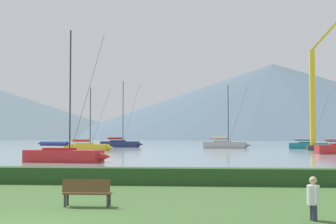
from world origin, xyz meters
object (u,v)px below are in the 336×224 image
Objects in this scene: park_bench_near_path at (87,191)px; person_seated_viewer at (313,196)px; sailboat_slip_7 at (309,145)px; sailboat_slip_9 at (65,155)px; sailboat_slip_11 at (225,144)px; sailboat_slip_6 at (87,147)px; sailboat_slip_0 at (120,144)px; dock_crane at (314,103)px.

person_seated_viewer is at bearing -17.07° from park_bench_near_path.
person_seated_viewer reaches higher than park_bench_near_path.
sailboat_slip_7 is 8.18× the size of person_seated_viewer.
sailboat_slip_9 is at bearing 108.82° from person_seated_viewer.
sailboat_slip_9 is 9.61× the size of person_seated_viewer.
sailboat_slip_7 is at bearing 4.67° from sailboat_slip_11.
sailboat_slip_9 is at bearing -114.28° from sailboat_slip_7.
person_seated_viewer is at bearing -51.47° from sailboat_slip_9.
park_bench_near_path is (9.10, -27.10, -0.16)m from sailboat_slip_9.
sailboat_slip_9 reaches higher than park_bench_near_path.
park_bench_near_path is at bearing -71.13° from sailboat_slip_6.
dock_crane is at bearing -20.09° from sailboat_slip_0.
sailboat_slip_0 is at bearing 98.93° from park_bench_near_path.
sailboat_slip_7 is 57.39m from sailboat_slip_9.
sailboat_slip_11 is 0.51× the size of dock_crane.
sailboat_slip_0 is at bearing 94.03° from person_seated_viewer.
dock_crane is at bearing 68.31° from person_seated_viewer.
person_seated_viewer is 69.64m from dock_crane.
sailboat_slip_9 is 52.72m from sailboat_slip_11.
sailboat_slip_0 is 0.59× the size of dock_crane.
sailboat_slip_7 reaches higher than park_bench_near_path.
sailboat_slip_7 is 78.93m from person_seated_viewer.
sailboat_slip_7 is at bearing 67.00° from sailboat_slip_9.
park_bench_near_path is at bearing -97.85° from sailboat_slip_7.
dock_crane is at bearing 71.39° from park_bench_near_path.
sailboat_slip_11 reaches higher than sailboat_slip_7.
sailboat_slip_6 is at bearing -128.15° from sailboat_slip_11.
park_bench_near_path is 7.38m from person_seated_viewer.
park_bench_near_path is 69.46m from dock_crane.
sailboat_slip_0 is 10.99× the size of person_seated_viewer.
sailboat_slip_11 reaches higher than sailboat_slip_6.
person_seated_viewer is (22.40, -61.04, 0.03)m from sailboat_slip_6.
park_bench_near_path is 1.31× the size of person_seated_viewer.
sailboat_slip_7 is at bearing 69.09° from person_seated_viewer.
sailboat_slip_0 reaches higher than sailboat_slip_11.
sailboat_slip_11 is 79.46m from person_seated_viewer.
sailboat_slip_9 is 0.51× the size of dock_crane.
sailboat_slip_9 is 49.48m from dock_crane.
park_bench_near_path is (14.77, -83.92, -0.23)m from sailboat_slip_0.
sailboat_slip_6 is 7.95× the size of person_seated_viewer.
sailboat_slip_7 is 0.44× the size of dock_crane.
sailboat_slip_11 reaches higher than park_bench_near_path.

